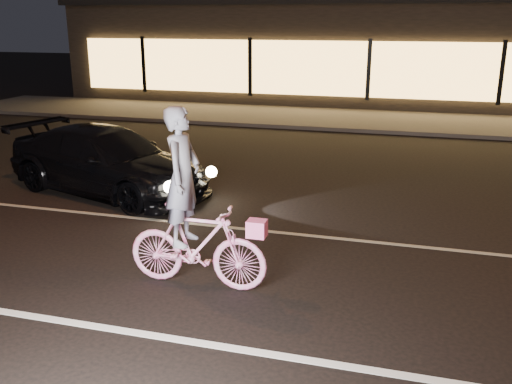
% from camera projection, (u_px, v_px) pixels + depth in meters
% --- Properties ---
extents(ground, '(90.00, 90.00, 0.00)m').
position_uv_depth(ground, '(260.00, 287.00, 7.54)').
color(ground, black).
rests_on(ground, ground).
extents(lane_stripe_near, '(60.00, 0.12, 0.01)m').
position_uv_depth(lane_stripe_near, '(222.00, 347.00, 6.16)').
color(lane_stripe_near, silver).
rests_on(lane_stripe_near, ground).
extents(lane_stripe_far, '(60.00, 0.10, 0.01)m').
position_uv_depth(lane_stripe_far, '(292.00, 234.00, 9.38)').
color(lane_stripe_far, gray).
rests_on(lane_stripe_far, ground).
extents(sidewalk, '(30.00, 4.00, 0.12)m').
position_uv_depth(sidewalk, '(361.00, 120.00, 19.48)').
color(sidewalk, '#383533').
rests_on(sidewalk, ground).
extents(storefront, '(25.40, 8.42, 4.20)m').
position_uv_depth(storefront, '(378.00, 49.00, 24.36)').
color(storefront, black).
rests_on(storefront, ground).
extents(cyclist, '(1.89, 0.65, 2.38)m').
position_uv_depth(cyclist, '(193.00, 225.00, 7.35)').
color(cyclist, '#FF3299').
rests_on(cyclist, ground).
extents(sedan, '(4.85, 3.05, 1.31)m').
position_uv_depth(sedan, '(107.00, 161.00, 11.45)').
color(sedan, black).
rests_on(sedan, ground).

